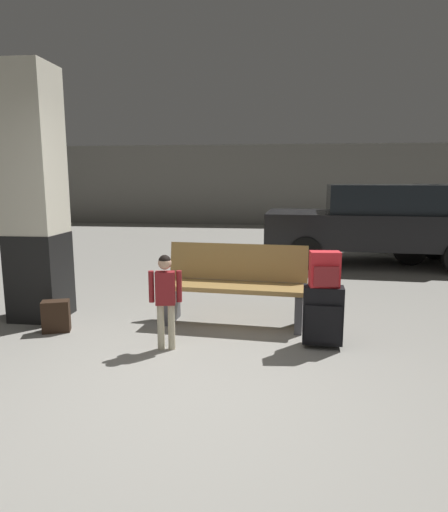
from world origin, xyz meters
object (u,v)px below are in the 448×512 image
Objects in this scene: backpack_bright at (325,270)px; parked_car_near at (378,222)px; structural_pillar at (35,197)px; suitcase at (323,315)px; child at (165,292)px; bench at (235,285)px; backpack_dark_floor at (56,316)px.

parked_car_near is (1.44, 4.52, 0.03)m from backpack_bright.
structural_pillar is 6.12m from parked_car_near.
backpack_bright is at bearing -107.69° from parked_car_near.
suitcase is 0.65× the size of child.
bench is 1.96m from backpack_dark_floor.
structural_pillar is 4.73× the size of suitcase.
bench is at bearing 145.43° from backpack_bright.
child is (-1.49, -0.24, 0.25)m from suitcase.
child is at bearing -25.35° from structural_pillar.
structural_pillar is 8.40× the size of backpack_bright.
suitcase is 0.14× the size of parked_car_near.
backpack_dark_floor is (-1.87, -0.51, -0.28)m from bench.
backpack_dark_floor is at bearing -164.75° from bench.
backpack_bright is 1.53m from child.
backpack_bright is (0.00, -0.00, 0.45)m from suitcase.
suitcase is 4.77m from parked_car_near.
backpack_dark_floor is at bearing 164.71° from child.
structural_pillar is 0.68× the size of parked_car_near.
parked_car_near reaches higher than backpack_bright.
suitcase is 0.45m from backpack_bright.
backpack_bright is at bearing 8.93° from child.
structural_pillar is at bearing 169.85° from backpack_bright.
bench is 1.12m from suitcase.
bench is 4.81× the size of backpack_dark_floor.
structural_pillar is at bearing 131.91° from backpack_dark_floor.
backpack_bright is 0.37× the size of child.
parked_car_near is (4.23, 4.40, 0.64)m from backpack_dark_floor.
structural_pillar is 2.48m from bench.
parked_car_near is at bearing 46.12° from backpack_dark_floor.
suitcase is at bearing -10.14° from structural_pillar.
parked_car_near is at bearing 58.32° from child.
bench reaches higher than suitcase.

